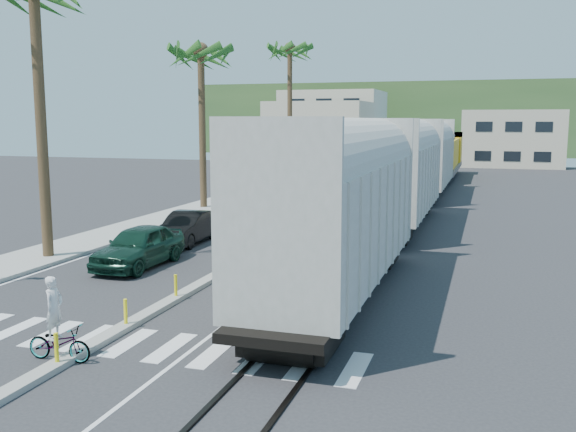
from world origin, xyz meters
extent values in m
plane|color=#28282B|center=(0.00, 0.00, 0.00)|extent=(140.00, 140.00, 0.00)
cube|color=gray|center=(-8.50, 25.00, 0.07)|extent=(3.00, 90.00, 0.15)
cube|color=black|center=(4.28, 28.00, 0.03)|extent=(0.12, 100.00, 0.06)
cube|color=black|center=(5.72, 28.00, 0.03)|extent=(0.12, 100.00, 0.06)
cube|color=gray|center=(0.00, 20.00, 0.07)|extent=(0.45, 60.00, 0.15)
cylinder|color=yellow|center=(0.00, -4.00, 0.50)|extent=(0.10, 0.10, 0.70)
cylinder|color=yellow|center=(0.00, -1.00, 0.50)|extent=(0.10, 0.10, 0.70)
cylinder|color=yellow|center=(0.00, 2.00, 0.50)|extent=(0.10, 0.10, 0.70)
cylinder|color=yellow|center=(0.00, 5.00, 0.50)|extent=(0.10, 0.10, 0.70)
cylinder|color=yellow|center=(0.00, 8.00, 0.50)|extent=(0.10, 0.10, 0.70)
cylinder|color=yellow|center=(0.00, 11.00, 0.50)|extent=(0.10, 0.10, 0.70)
cylinder|color=yellow|center=(0.00, 14.00, 0.50)|extent=(0.10, 0.10, 0.70)
cylinder|color=yellow|center=(0.00, 17.00, 0.50)|extent=(0.10, 0.10, 0.70)
cylinder|color=yellow|center=(0.00, 20.00, 0.50)|extent=(0.10, 0.10, 0.70)
cylinder|color=yellow|center=(0.00, 23.00, 0.50)|extent=(0.10, 0.10, 0.70)
cylinder|color=yellow|center=(0.00, 26.00, 0.50)|extent=(0.10, 0.10, 0.70)
cylinder|color=yellow|center=(0.00, 29.00, 0.50)|extent=(0.10, 0.10, 0.70)
cylinder|color=yellow|center=(0.00, 32.00, 0.50)|extent=(0.10, 0.10, 0.70)
cylinder|color=yellow|center=(0.00, 35.00, 0.50)|extent=(0.10, 0.10, 0.70)
cylinder|color=yellow|center=(0.00, 38.00, 0.50)|extent=(0.10, 0.10, 0.70)
cylinder|color=yellow|center=(0.00, 41.00, 0.50)|extent=(0.10, 0.10, 0.70)
cube|color=silver|center=(0.00, -2.00, 0.01)|extent=(14.00, 2.20, 0.01)
cube|color=silver|center=(-6.80, 25.00, 0.00)|extent=(0.12, 90.00, 0.01)
cube|color=silver|center=(2.50, 25.00, 0.00)|extent=(0.12, 90.00, 0.01)
cube|color=#ABAA9D|center=(5.00, 3.62, 2.70)|extent=(3.00, 12.88, 3.40)
cylinder|color=#ABAA9D|center=(5.00, 3.62, 4.40)|extent=(2.90, 12.58, 2.90)
cube|color=black|center=(5.00, 3.62, 0.50)|extent=(2.60, 12.88, 1.00)
cube|color=#ABAA9D|center=(5.00, 18.62, 2.70)|extent=(3.00, 12.88, 3.40)
cylinder|color=#ABAA9D|center=(5.00, 18.62, 4.40)|extent=(2.90, 12.58, 2.90)
cube|color=black|center=(5.00, 18.62, 0.50)|extent=(2.60, 12.88, 1.00)
cube|color=#ABAA9D|center=(5.00, 33.62, 2.70)|extent=(3.00, 12.88, 3.40)
cylinder|color=#ABAA9D|center=(5.00, 33.62, 4.40)|extent=(2.90, 12.58, 2.90)
cube|color=black|center=(5.00, 33.62, 0.50)|extent=(2.60, 12.88, 1.00)
cube|color=#4C4C4F|center=(5.00, 49.62, 1.05)|extent=(3.00, 17.00, 0.50)
cube|color=gold|center=(5.00, 48.62, 2.60)|extent=(2.70, 12.24, 2.60)
cube|color=gold|center=(5.00, 55.40, 2.90)|extent=(3.00, 3.74, 3.20)
cube|color=black|center=(5.00, 49.62, 0.45)|extent=(2.60, 13.60, 0.90)
cylinder|color=brown|center=(-8.00, 6.00, 5.50)|extent=(0.44, 0.44, 11.00)
cylinder|color=brown|center=(-8.30, 22.00, 5.00)|extent=(0.44, 0.44, 10.00)
sphere|color=#265B1C|center=(-8.30, 22.00, 10.15)|extent=(3.20, 3.20, 3.20)
cylinder|color=brown|center=(-8.00, 40.00, 6.00)|extent=(0.44, 0.44, 12.00)
sphere|color=#265B1C|center=(-8.00, 40.00, 12.15)|extent=(3.20, 3.20, 3.20)
cube|color=beige|center=(-11.00, 62.00, 4.00)|extent=(12.00, 10.00, 8.00)
cube|color=beige|center=(-13.00, 78.00, 5.00)|extent=(14.00, 12.00, 10.00)
cube|color=beige|center=(12.00, 70.00, 3.50)|extent=(12.00, 10.00, 7.00)
cube|color=#385628|center=(0.00, 100.00, 6.00)|extent=(80.00, 20.00, 12.00)
imported|color=#103224|center=(-3.61, 5.89, 0.83)|extent=(2.11, 4.92, 1.65)
imported|color=black|center=(-3.97, 10.86, 0.75)|extent=(1.94, 4.69, 1.51)
imported|color=black|center=(-4.04, 17.34, 0.77)|extent=(2.61, 5.49, 1.54)
imported|color=#949799|center=(-4.18, 22.13, 0.65)|extent=(2.66, 4.92, 1.30)
imported|color=#9EA0A5|center=(-0.22, -3.60, 0.44)|extent=(0.69, 1.72, 0.88)
imported|color=silver|center=(-0.32, -3.60, 1.32)|extent=(0.58, 0.40, 1.54)
camera|label=1|loc=(9.50, -16.09, 5.77)|focal=40.00mm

